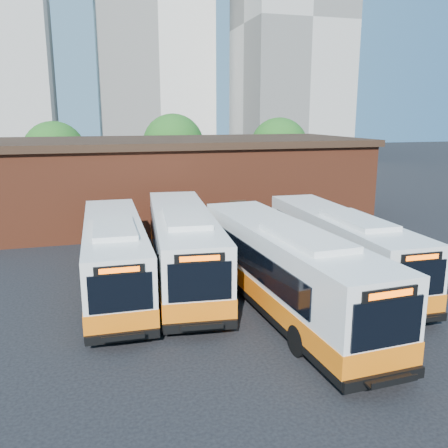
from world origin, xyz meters
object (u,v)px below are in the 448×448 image
object	(u,v)px
bus_west	(115,257)
bus_midwest	(183,248)
bus_mideast	(285,272)
transit_worker	(346,312)
bus_east	(339,248)

from	to	relation	value
bus_west	bus_midwest	size ratio (longest dim) A/B	0.94
bus_mideast	transit_worker	bearing A→B (deg)	-64.29
bus_midwest	bus_west	bearing A→B (deg)	-168.42
bus_west	transit_worker	size ratio (longest dim) A/B	7.99
bus_west	bus_midwest	world-z (taller)	bus_midwest
bus_west	bus_mideast	xyz separation A→B (m)	(6.83, -4.56, 0.12)
bus_west	bus_east	world-z (taller)	bus_east
transit_worker	bus_east	bearing A→B (deg)	-39.39
bus_midwest	bus_east	distance (m)	7.91
bus_east	transit_worker	world-z (taller)	bus_east
bus_midwest	bus_mideast	distance (m)	6.00
bus_midwest	bus_east	size ratio (longest dim) A/B	1.06
bus_west	transit_worker	bearing A→B (deg)	-39.88
bus_east	transit_worker	distance (m)	6.28
bus_west	bus_east	bearing A→B (deg)	-7.17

